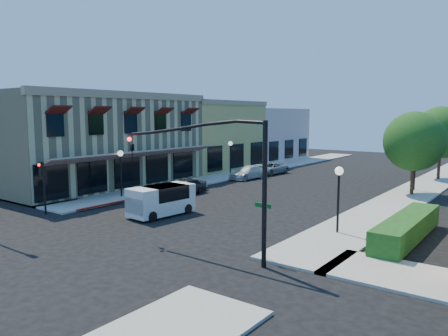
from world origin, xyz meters
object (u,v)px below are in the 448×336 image
Objects in this scene: street_tree_b at (441,132)px; white_van at (161,199)px; lamppost_left_near at (121,162)px; parked_car_a at (186,187)px; street_tree_a at (414,141)px; parked_car_b at (188,185)px; secondary_signal at (43,178)px; signal_mast_arm at (222,165)px; lamppost_right_near at (339,183)px; lamppost_left_far at (230,150)px; parked_car_d at (270,168)px; parked_car_c at (248,173)px; street_name_sign at (263,222)px; lamppost_right_far at (416,158)px.

street_tree_b is 28.73m from white_van.
parked_car_a is at bearing 51.65° from lamppost_left_near.
white_van is (-10.73, -16.43, -3.13)m from street_tree_a.
white_van is at bearing -53.48° from parked_car_b.
street_tree_a is 26.64m from secondary_signal.
street_tree_a reaches higher than parked_car_a.
street_tree_b is at bearing 84.49° from signal_mast_arm.
lamppost_right_near is (17.00, 0.00, 0.00)m from lamppost_left_near.
signal_mast_arm is 25.07m from lamppost_left_far.
parked_car_b is at bearing 136.34° from signal_mast_arm.
parked_car_b is 13.00m from parked_car_d.
parked_car_c is at bearing 96.93° from parked_car_a.
parked_car_b is at bearing 119.91° from white_van.
secondary_signal reaches higher than parked_car_d.
secondary_signal is at bearing -88.61° from lamppost_left_far.
white_van is 0.98× the size of parked_car_d.
parked_car_d is (0.00, 4.31, -0.02)m from parked_car_c.
street_tree_a is at bearing 7.00° from parked_car_c.
street_name_sign is (-1.30, -29.80, -2.85)m from street_tree_b.
street_name_sign is at bearing 2.93° from secondary_signal.
white_van is at bearing -20.26° from lamppost_left_near.
lamppost_left_near reaches higher than parked_car_d.
lamppost_left_far is at bearing 109.28° from parked_car_a.
parked_car_c is at bearing -171.07° from lamppost_right_far.
street_tree_b is 0.88× the size of signal_mast_arm.
lamppost_left_near is (-17.30, -24.00, -1.81)m from street_tree_b.
parked_car_a reaches higher than parked_car_b.
white_van is at bearing -123.15° from street_tree_a.
white_van is 1.15× the size of parked_car_a.
street_name_sign reaches higher than parked_car_a.
street_name_sign is 17.48m from parked_car_b.
parked_car_c is at bearing 80.46° from lamppost_left_near.
lamppost_right_near is 14.64m from parked_car_a.
street_tree_b is at bearing 61.23° from secondary_signal.
lamppost_left_far and lamppost_right_near have the same top height.
lamppost_left_far is (0.00, 14.00, 0.00)m from lamppost_left_near.
white_van reaches higher than parked_car_d.
parked_car_d is at bearing 60.10° from lamppost_left_far.
secondary_signal is (-13.86, -0.09, -1.77)m from signal_mast_arm.
white_van is 0.99× the size of parked_car_c.
parked_car_a is (-13.97, -12.17, -2.10)m from lamppost_right_far.
parked_car_c is at bearing 96.60° from parked_car_b.
lamppost_left_far is at bearing 111.81° from white_van.
parked_car_d is at bearing 172.25° from lamppost_right_far.
lamppost_right_near is at bearing 21.78° from secondary_signal.
parked_car_d is (-4.27, 20.43, -0.46)m from white_van.
street_name_sign reaches higher than parked_car_b.
parked_car_d is (-14.70, 18.00, -2.13)m from lamppost_right_near.
lamppost_left_far is at bearing 125.00° from signal_mast_arm.
parked_car_d is (-15.00, 4.00, -3.58)m from street_tree_a.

